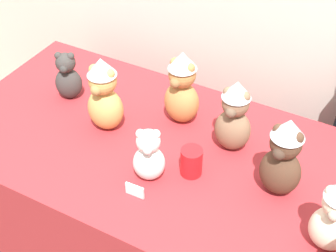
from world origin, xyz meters
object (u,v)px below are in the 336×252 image
object	(u,v)px
teddy_bear_snow	(149,156)
party_cup_red	(191,162)
teddy_bear_charcoal	(68,77)
teddy_bear_honey	(104,95)
teddy_bear_caramel	(182,88)
teddy_bear_cream	(334,216)
teddy_bear_cocoa	(283,158)
display_table	(168,213)
teddy_bear_mocha	(234,117)

from	to	relation	value
teddy_bear_snow	party_cup_red	xyz separation A→B (m)	(0.12, 0.09, -0.05)
teddy_bear_charcoal	party_cup_red	distance (m)	0.69
teddy_bear_snow	teddy_bear_charcoal	distance (m)	0.60
teddy_bear_honey	teddy_bear_caramel	bearing A→B (deg)	34.63
teddy_bear_cream	teddy_bear_honey	bearing A→B (deg)	171.52
teddy_bear_snow	teddy_bear_charcoal	world-z (taller)	teddy_bear_charcoal
teddy_bear_cream	teddy_bear_cocoa	distance (m)	0.26
teddy_bear_cream	party_cup_red	distance (m)	0.53
display_table	party_cup_red	distance (m)	0.46
display_table	party_cup_red	size ratio (longest dim) A/B	16.25
teddy_bear_snow	teddy_bear_charcoal	bearing A→B (deg)	129.11
teddy_bear_mocha	party_cup_red	world-z (taller)	teddy_bear_mocha
party_cup_red	teddy_bear_mocha	bearing A→B (deg)	69.56
teddy_bear_honey	teddy_bear_cocoa	bearing A→B (deg)	-2.43
teddy_bear_snow	teddy_bear_mocha	xyz separation A→B (m)	(0.20, 0.29, 0.05)
teddy_bear_mocha	display_table	bearing A→B (deg)	-148.90
teddy_bear_cocoa	teddy_bear_charcoal	size ratio (longest dim) A/B	1.42
teddy_bear_snow	teddy_bear_mocha	size ratio (longest dim) A/B	0.73
display_table	teddy_bear_charcoal	world-z (taller)	teddy_bear_charcoal
teddy_bear_caramel	teddy_bear_charcoal	distance (m)	0.51
teddy_bear_snow	teddy_bear_honey	bearing A→B (deg)	125.03
teddy_bear_snow	teddy_bear_cocoa	size ratio (longest dim) A/B	0.70
display_table	teddy_bear_charcoal	bearing A→B (deg)	169.75
teddy_bear_snow	teddy_bear_caramel	bearing A→B (deg)	72.10
teddy_bear_caramel	teddy_bear_mocha	xyz separation A→B (m)	(0.24, -0.06, -0.01)
display_table	teddy_bear_cream	xyz separation A→B (m)	(0.64, -0.15, 0.52)
teddy_bear_cocoa	party_cup_red	distance (m)	0.33
teddy_bear_honey	teddy_bear_mocha	xyz separation A→B (m)	(0.49, 0.13, -0.01)
display_table	teddy_bear_cream	bearing A→B (deg)	-13.12
party_cup_red	teddy_bear_snow	bearing A→B (deg)	-143.26
teddy_bear_cocoa	party_cup_red	world-z (taller)	teddy_bear_cocoa
teddy_bear_cream	teddy_bear_snow	world-z (taller)	teddy_bear_cream
teddy_bear_caramel	party_cup_red	bearing A→B (deg)	-50.03
teddy_bear_honey	teddy_bear_caramel	distance (m)	0.30
display_table	teddy_bear_cream	distance (m)	0.84
display_table	teddy_bear_snow	xyz separation A→B (m)	(0.01, -0.16, 0.48)
teddy_bear_caramel	party_cup_red	world-z (taller)	teddy_bear_caramel
teddy_bear_snow	teddy_bear_cocoa	bearing A→B (deg)	-5.27
display_table	teddy_bear_honey	distance (m)	0.61
teddy_bear_cream	teddy_bear_cocoa	bearing A→B (deg)	145.31
teddy_bear_cocoa	teddy_bear_mocha	world-z (taller)	teddy_bear_cocoa
teddy_bear_honey	teddy_bear_cocoa	distance (m)	0.72
teddy_bear_charcoal	party_cup_red	world-z (taller)	teddy_bear_charcoal
teddy_bear_cream	teddy_bear_snow	size ratio (longest dim) A/B	1.28
display_table	teddy_bear_caramel	distance (m)	0.57
teddy_bear_honey	teddy_bear_cocoa	xyz separation A→B (m)	(0.72, -0.00, -0.00)
display_table	teddy_bear_mocha	size ratio (longest dim) A/B	5.83
display_table	teddy_bear_mocha	xyz separation A→B (m)	(0.21, 0.13, 0.53)
teddy_bear_charcoal	teddy_bear_caramel	bearing A→B (deg)	-14.05
display_table	teddy_bear_honey	xyz separation A→B (m)	(-0.28, 0.00, 0.54)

